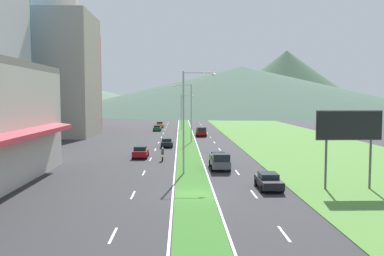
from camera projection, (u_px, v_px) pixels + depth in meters
The scene contains 46 objects.
ground_plane at pixel (194, 195), 33.99m from camera, with size 600.00×600.00×0.00m, color #2D2D30.
grass_median at pixel (185, 133), 93.80m from camera, with size 3.20×240.00×0.06m, color #387028.
grass_verge_right at pixel (273, 133), 94.38m from camera, with size 24.00×240.00×0.06m, color #518438.
lane_dash_left_1 at pixel (113, 235), 23.88m from camera, with size 0.16×2.80×0.01m, color silver.
lane_dash_left_2 at pixel (133, 195), 33.84m from camera, with size 0.16×2.80×0.01m, color silver.
lane_dash_left_3 at pixel (144, 173), 43.81m from camera, with size 0.16×2.80×0.01m, color silver.
lane_dash_left_4 at pixel (151, 159), 53.78m from camera, with size 0.16×2.80×0.01m, color silver.
lane_dash_left_5 at pixel (155, 150), 63.75m from camera, with size 0.16×2.80×0.01m, color silver.
lane_dash_left_6 at pixel (159, 143), 73.72m from camera, with size 0.16×2.80×0.01m, color silver.
lane_dash_left_7 at pixel (161, 137), 83.69m from camera, with size 0.16×2.80×0.01m, color silver.
lane_dash_left_8 at pixel (163, 133), 93.66m from camera, with size 0.16×2.80×0.01m, color silver.
lane_dash_left_9 at pixel (165, 130), 103.62m from camera, with size 0.16×2.80×0.01m, color silver.
lane_dash_left_10 at pixel (166, 127), 113.59m from camera, with size 0.16×2.80×0.01m, color silver.
lane_dash_left_11 at pixel (167, 125), 123.56m from camera, with size 0.16×2.80×0.01m, color silver.
lane_dash_left_12 at pixel (168, 123), 133.53m from camera, with size 0.16×2.80×0.01m, color silver.
lane_dash_right_1 at pixel (284, 234), 24.16m from camera, with size 0.16×2.80×0.01m, color silver.
lane_dash_right_2 at pixel (254, 194), 34.13m from camera, with size 0.16×2.80×0.01m, color silver.
lane_dash_right_3 at pixel (237, 172), 44.10m from camera, with size 0.16×2.80×0.01m, color silver.
lane_dash_right_4 at pixel (227, 159), 54.07m from camera, with size 0.16×2.80×0.01m, color silver.
lane_dash_right_5 at pixel (220, 149), 64.04m from camera, with size 0.16×2.80×0.01m, color silver.
lane_dash_right_6 at pixel (214, 142), 74.01m from camera, with size 0.16×2.80×0.01m, color silver.
lane_dash_right_7 at pixel (210, 137), 83.98m from camera, with size 0.16×2.80×0.01m, color silver.
lane_dash_right_8 at pixel (207, 133), 93.94m from camera, with size 0.16×2.80×0.01m, color silver.
lane_dash_right_9 at pixel (205, 130), 103.91m from camera, with size 0.16×2.80×0.01m, color silver.
lane_dash_right_10 at pixel (203, 127), 113.88m from camera, with size 0.16×2.80×0.01m, color silver.
lane_dash_right_11 at pixel (201, 125), 123.85m from camera, with size 0.16×2.80×0.01m, color silver.
lane_dash_right_12 at pixel (199, 123), 133.82m from camera, with size 0.16×2.80×0.01m, color silver.
edge_line_median_left at pixel (178, 133), 93.75m from camera, with size 0.16×240.00×0.01m, color silver.
edge_line_median_right at pixel (193, 133), 93.85m from camera, with size 0.16×240.00×0.01m, color silver.
domed_building at pixel (55, 63), 85.82m from camera, with size 16.10×16.10×36.97m.
midrise_colored at pixel (73, 81), 107.05m from camera, with size 12.60×12.60×25.18m, color #D83847.
hill_far_left at pixel (29, 92), 280.08m from camera, with size 213.78×213.78×24.84m, color #516B56.
hill_far_center at pixel (242, 89), 258.63m from camera, with size 233.36×233.36×28.44m, color #3D5647.
hill_far_right at pixel (286, 80), 311.40m from camera, with size 120.07×120.07×44.80m, color #47664C.
street_lamp_near at pixel (187, 116), 42.72m from camera, with size 3.56×0.34×10.93m.
street_lamp_mid at pixel (189, 109), 73.59m from camera, with size 3.42×0.36×10.65m.
street_lamp_far at pixel (183, 110), 104.41m from camera, with size 3.27×0.28×8.91m.
billboard_roadside at pixel (349, 129), 35.51m from camera, with size 5.89×0.28×7.03m.
car_0 at pixel (157, 128), 99.91m from camera, with size 1.94×4.04×1.42m.
car_1 at pixel (160, 125), 111.52m from camera, with size 2.02×4.68×1.62m.
car_2 at pixel (167, 142), 67.27m from camera, with size 1.97×4.16×1.44m.
car_3 at pixel (141, 152), 55.02m from camera, with size 2.04×4.18×1.58m.
car_4 at pixel (269, 181), 36.04m from camera, with size 1.98×4.34×1.43m.
pickup_truck_0 at pixel (220, 161), 45.91m from camera, with size 2.18×5.40×2.00m.
pickup_truck_1 at pixel (201, 132), 86.29m from camera, with size 2.18×5.40×2.00m.
motorcycle_rider at pixel (163, 155), 52.19m from camera, with size 0.36×2.00×1.80m.
Camera 1 is at (-1.08, -33.47, 8.11)m, focal length 37.80 mm.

